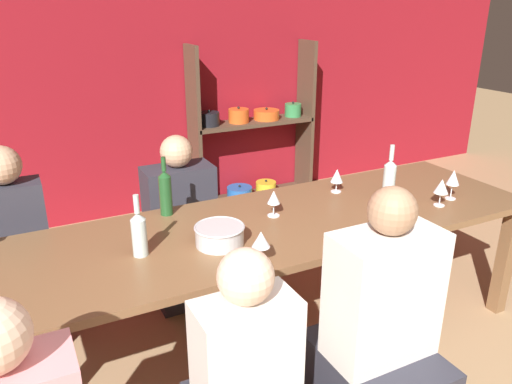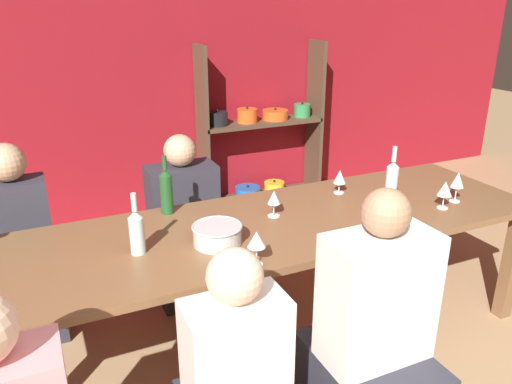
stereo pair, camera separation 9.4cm
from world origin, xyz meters
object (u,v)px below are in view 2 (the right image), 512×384
at_px(wine_glass_white_b, 340,177).
at_px(person_far_a, 185,237).
at_px(shelf_unit, 261,142).
at_px(dining_table, 264,237).
at_px(wine_glass_red_a, 257,240).
at_px(person_far_b, 25,265).
at_px(mixing_bowl, 217,234).
at_px(wine_bottle_green, 391,183).
at_px(wine_bottle_dark, 137,231).
at_px(wine_glass_empty_a, 274,198).
at_px(wine_bottle_amber, 166,191).
at_px(wine_glass_white_a, 458,181).
at_px(wine_glass_red_b, 445,189).
at_px(person_near_b, 371,361).

relative_size(wine_glass_white_b, person_far_a, 0.13).
relative_size(shelf_unit, dining_table, 0.48).
bearing_deg(wine_glass_red_a, person_far_b, 132.06).
xyz_separation_m(mixing_bowl, person_far_b, (-0.90, 0.82, -0.38)).
bearing_deg(wine_bottle_green, wine_glass_red_a, -162.52).
height_order(wine_bottle_dark, wine_glass_empty_a, wine_bottle_dark).
bearing_deg(mixing_bowl, wine_glass_red_a, -72.65).
bearing_deg(wine_bottle_amber, person_far_b, 156.13).
distance_m(mixing_bowl, wine_glass_empty_a, 0.45).
distance_m(wine_bottle_green, wine_bottle_dark, 1.46).
relative_size(wine_glass_white_a, wine_glass_empty_a, 1.22).
bearing_deg(wine_glass_white_b, wine_bottle_green, -62.99).
distance_m(wine_bottle_dark, wine_glass_red_a, 0.57).
bearing_deg(mixing_bowl, wine_glass_red_b, -5.05).
relative_size(shelf_unit, person_far_b, 1.31).
relative_size(wine_glass_red_b, person_far_a, 0.15).
bearing_deg(person_far_b, wine_glass_white_b, 165.22).
relative_size(wine_bottle_green, person_far_b, 0.30).
bearing_deg(person_near_b, person_far_b, 130.93).
xyz_separation_m(mixing_bowl, wine_glass_white_a, (1.48, -0.07, 0.08)).
relative_size(wine_bottle_amber, wine_glass_red_a, 2.02).
bearing_deg(dining_table, wine_glass_empty_a, 38.12).
height_order(wine_bottle_green, wine_bottle_dark, wine_bottle_green).
distance_m(dining_table, wine_glass_red_b, 1.07).
bearing_deg(wine_glass_white_a, person_near_b, -148.80).
xyz_separation_m(wine_bottle_amber, wine_glass_red_b, (1.46, -0.59, -0.02)).
bearing_deg(shelf_unit, wine_glass_white_a, -85.03).
relative_size(wine_glass_white_a, wine_glass_white_b, 1.22).
relative_size(mixing_bowl, wine_glass_red_a, 1.50).
bearing_deg(person_near_b, wine_bottle_green, 48.69).
bearing_deg(wine_bottle_dark, dining_table, 3.81).
bearing_deg(wine_glass_red_a, wine_bottle_amber, 105.33).
bearing_deg(person_near_b, wine_glass_red_b, 32.90).
height_order(mixing_bowl, wine_bottle_green, wine_bottle_green).
bearing_deg(person_near_b, wine_bottle_dark, 135.88).
bearing_deg(person_far_b, shelf_unit, -147.35).
distance_m(dining_table, wine_glass_white_b, 0.69).
xyz_separation_m(mixing_bowl, wine_bottle_dark, (-0.37, 0.07, 0.06)).
height_order(wine_bottle_dark, wine_glass_white_b, wine_bottle_dark).
distance_m(dining_table, person_near_b, 0.87).
distance_m(wine_bottle_amber, person_near_b, 1.38).
bearing_deg(wine_bottle_green, dining_table, 174.87).
bearing_deg(mixing_bowl, wine_bottle_dark, 170.08).
relative_size(mixing_bowl, wine_glass_red_b, 1.54).
height_order(wine_glass_white_b, person_near_b, person_near_b).
bearing_deg(person_near_b, mixing_bowl, 120.90).
relative_size(wine_bottle_green, person_far_a, 0.32).
height_order(wine_glass_red_a, person_far_b, person_far_b).
bearing_deg(person_far_a, wine_glass_white_a, 145.66).
xyz_separation_m(wine_bottle_amber, person_far_b, (-0.78, 0.35, -0.46)).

